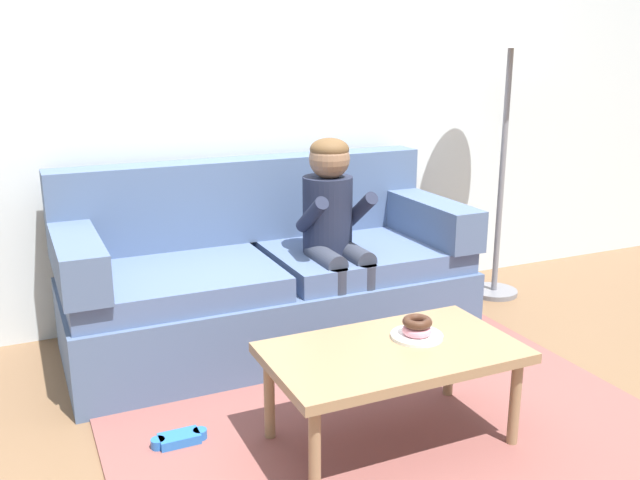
% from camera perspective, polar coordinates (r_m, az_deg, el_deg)
% --- Properties ---
extents(ground, '(10.00, 10.00, 0.00)m').
position_cam_1_polar(ground, '(3.19, 3.65, -13.31)').
color(ground, brown).
extents(wall_back, '(8.00, 0.10, 2.80)m').
position_cam_1_polar(wall_back, '(4.08, -5.55, 13.53)').
color(wall_back, silver).
rests_on(wall_back, ground).
extents(area_rug, '(2.27, 2.09, 0.01)m').
position_cam_1_polar(area_rug, '(3.00, 5.98, -15.27)').
color(area_rug, brown).
rests_on(area_rug, ground).
extents(couch, '(2.10, 0.90, 0.95)m').
position_cam_1_polar(couch, '(3.71, -4.45, -3.28)').
color(couch, slate).
rests_on(couch, ground).
extents(coffee_table, '(0.99, 0.57, 0.41)m').
position_cam_1_polar(coffee_table, '(2.75, 5.98, -9.66)').
color(coffee_table, '#937551').
rests_on(coffee_table, ground).
extents(person_child, '(0.34, 0.58, 1.10)m').
position_cam_1_polar(person_child, '(3.54, 1.17, 1.38)').
color(person_child, '#1E2338').
rests_on(person_child, ground).
extents(plate, '(0.21, 0.21, 0.01)m').
position_cam_1_polar(plate, '(2.84, 7.97, -7.83)').
color(plate, white).
rests_on(plate, coffee_table).
extents(donut, '(0.15, 0.15, 0.04)m').
position_cam_1_polar(donut, '(2.83, 7.99, -7.36)').
color(donut, pink).
rests_on(donut, plate).
extents(donut_second, '(0.15, 0.15, 0.04)m').
position_cam_1_polar(donut_second, '(2.81, 8.02, -6.69)').
color(donut_second, '#422619').
rests_on(donut_second, donut).
extents(toy_controller, '(0.23, 0.09, 0.05)m').
position_cam_1_polar(toy_controller, '(2.94, -11.50, -15.83)').
color(toy_controller, blue).
rests_on(toy_controller, ground).
extents(floor_lamp, '(0.42, 0.42, 1.80)m').
position_cam_1_polar(floor_lamp, '(4.37, 15.46, 15.08)').
color(floor_lamp, slate).
rests_on(floor_lamp, ground).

